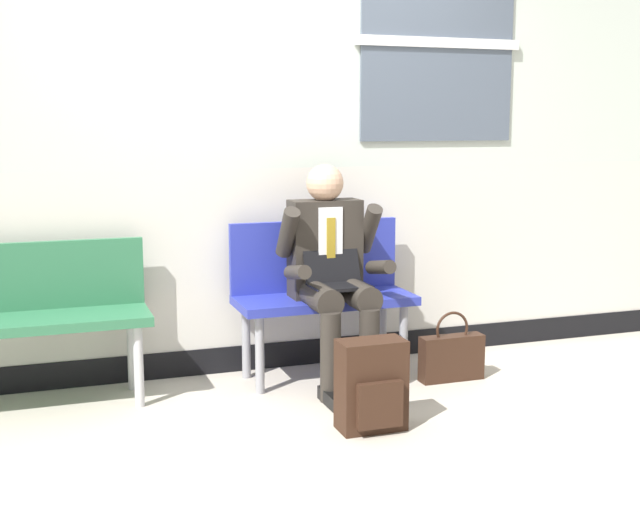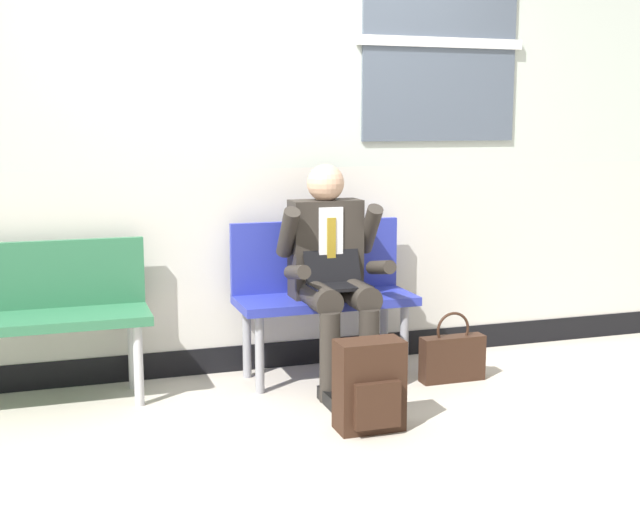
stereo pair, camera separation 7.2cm
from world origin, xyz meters
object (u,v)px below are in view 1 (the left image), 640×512
object	(u,v)px
bench_empty	(25,309)
backpack	(372,386)
person_seated	(332,270)
handbag	(452,356)
bench_with_person	(321,286)

from	to	relation	value
bench_empty	backpack	bearing A→B (deg)	-30.54
person_seated	backpack	world-z (taller)	person_seated
bench_empty	handbag	size ratio (longest dim) A/B	3.08
bench_with_person	handbag	distance (m)	0.85
bench_empty	person_seated	bearing A→B (deg)	-6.79
handbag	person_seated	bearing A→B (deg)	166.70
bench_empty	bench_with_person	bearing A→B (deg)	0.16
bench_with_person	person_seated	bearing A→B (deg)	-90.00
person_seated	backpack	bearing A→B (deg)	-94.94
person_seated	handbag	bearing A→B (deg)	-13.30
bench_with_person	handbag	bearing A→B (deg)	-27.94
person_seated	handbag	distance (m)	0.86
person_seated	bench_with_person	bearing A→B (deg)	90.00
bench_with_person	bench_empty	distance (m)	1.62
handbag	bench_with_person	bearing A→B (deg)	152.06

